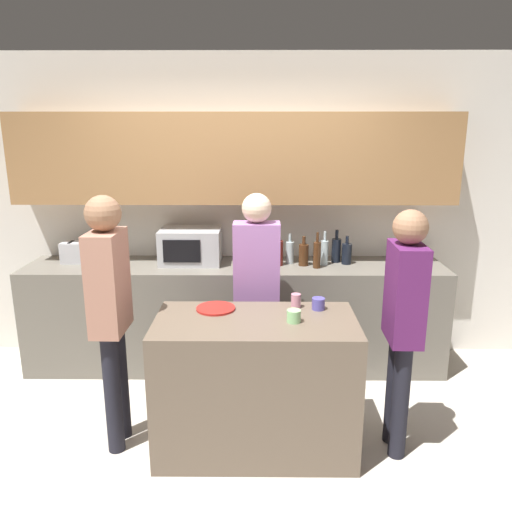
% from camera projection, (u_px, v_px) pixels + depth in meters
% --- Properties ---
extents(ground_plane, '(14.00, 14.00, 0.00)m').
position_uv_depth(ground_plane, '(226.00, 464.00, 3.18)').
color(ground_plane, beige).
extents(back_wall, '(6.40, 0.40, 2.70)m').
position_uv_depth(back_wall, '(236.00, 190.00, 4.40)').
color(back_wall, silver).
rests_on(back_wall, ground_plane).
extents(back_counter, '(3.60, 0.62, 0.93)m').
position_uv_depth(back_counter, '(235.00, 315.00, 4.41)').
color(back_counter, '#6B665B').
rests_on(back_counter, ground_plane).
extents(kitchen_island, '(1.29, 0.66, 0.90)m').
position_uv_depth(kitchen_island, '(256.00, 384.00, 3.27)').
color(kitchen_island, brown).
rests_on(kitchen_island, ground_plane).
extents(microwave, '(0.52, 0.39, 0.30)m').
position_uv_depth(microwave, '(191.00, 246.00, 4.33)').
color(microwave, '#B7BABC').
rests_on(microwave, back_counter).
extents(toaster, '(0.26, 0.16, 0.18)m').
position_uv_depth(toaster, '(77.00, 252.00, 4.36)').
color(toaster, silver).
rests_on(toaster, back_counter).
extents(potted_plant, '(0.14, 0.14, 0.40)m').
position_uv_depth(potted_plant, '(413.00, 241.00, 4.30)').
color(potted_plant, silver).
rests_on(potted_plant, back_counter).
extents(bottle_0, '(0.07, 0.07, 0.29)m').
position_uv_depth(bottle_0, '(267.00, 252.00, 4.29)').
color(bottle_0, '#472814').
rests_on(bottle_0, back_counter).
extents(bottle_1, '(0.08, 0.08, 0.30)m').
position_uv_depth(bottle_1, '(279.00, 252.00, 4.26)').
color(bottle_1, maroon).
rests_on(bottle_1, back_counter).
extents(bottle_2, '(0.07, 0.07, 0.26)m').
position_uv_depth(bottle_2, '(290.00, 252.00, 4.33)').
color(bottle_2, silver).
rests_on(bottle_2, back_counter).
extents(bottle_3, '(0.08, 0.08, 0.26)m').
position_uv_depth(bottle_3, '(304.00, 254.00, 4.26)').
color(bottle_3, '#472814').
rests_on(bottle_3, back_counter).
extents(bottle_4, '(0.06, 0.06, 0.31)m').
position_uv_depth(bottle_4, '(317.00, 254.00, 4.18)').
color(bottle_4, '#472814').
rests_on(bottle_4, back_counter).
extents(bottle_5, '(0.06, 0.06, 0.29)m').
position_uv_depth(bottle_5, '(324.00, 252.00, 4.27)').
color(bottle_5, silver).
rests_on(bottle_5, back_counter).
extents(bottle_6, '(0.08, 0.08, 0.29)m').
position_uv_depth(bottle_6, '(336.00, 250.00, 4.36)').
color(bottle_6, black).
rests_on(bottle_6, back_counter).
extents(bottle_7, '(0.08, 0.08, 0.25)m').
position_uv_depth(bottle_7, '(347.00, 253.00, 4.30)').
color(bottle_7, black).
rests_on(bottle_7, back_counter).
extents(plate_on_island, '(0.26, 0.26, 0.01)m').
position_uv_depth(plate_on_island, '(216.00, 308.00, 3.32)').
color(plate_on_island, red).
rests_on(plate_on_island, kitchen_island).
extents(cup_0, '(0.09, 0.09, 0.08)m').
position_uv_depth(cup_0, '(294.00, 316.00, 3.10)').
color(cup_0, '#96DB90').
rests_on(cup_0, kitchen_island).
extents(cup_1, '(0.09, 0.09, 0.08)m').
position_uv_depth(cup_1, '(318.00, 304.00, 3.32)').
color(cup_1, '#554FAC').
rests_on(cup_1, kitchen_island).
extents(cup_2, '(0.06, 0.06, 0.10)m').
position_uv_depth(cup_2, '(296.00, 301.00, 3.35)').
color(cup_2, '#C98499').
rests_on(cup_2, kitchen_island).
extents(person_left, '(0.22, 0.34, 1.69)m').
position_uv_depth(person_left, '(110.00, 303.00, 3.15)').
color(person_left, black).
rests_on(person_left, ground_plane).
extents(person_center, '(0.34, 0.21, 1.63)m').
position_uv_depth(person_center, '(257.00, 282.00, 3.71)').
color(person_center, black).
rests_on(person_center, ground_plane).
extents(person_right, '(0.21, 0.35, 1.61)m').
position_uv_depth(person_right, '(404.00, 314.00, 3.11)').
color(person_right, black).
rests_on(person_right, ground_plane).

